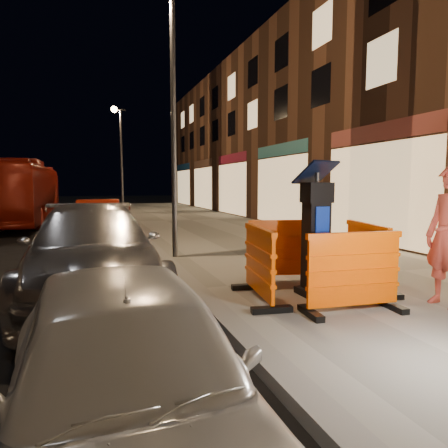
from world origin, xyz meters
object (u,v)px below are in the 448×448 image
object	(u,v)px
bus_doubledecker	(22,225)
barrier_back	(287,250)
barrier_front	(354,273)
car_red	(99,239)
barrier_kerbside	(259,264)
parking_kiosk	(316,232)
barrier_bldgside	(366,256)
car_silver	(94,295)

from	to	relation	value
bus_doubledecker	barrier_back	bearing A→B (deg)	-65.16
barrier_front	car_red	world-z (taller)	barrier_front
barrier_front	barrier_kerbside	distance (m)	1.34
barrier_front	barrier_back	world-z (taller)	same
parking_kiosk	car_red	xyz separation A→B (m)	(-3.01, 8.95, -1.12)
barrier_back	barrier_bldgside	size ratio (longest dim) A/B	1.00
barrier_bldgside	parking_kiosk	bearing A→B (deg)	101.53
car_silver	bus_doubledecker	bearing A→B (deg)	102.16
bus_doubledecker	barrier_kerbside	bearing A→B (deg)	-69.66
car_red	bus_doubledecker	xyz separation A→B (m)	(-3.27, 6.12, 0.00)
barrier_bldgside	car_red	size ratio (longest dim) A/B	0.34
car_silver	barrier_back	bearing A→B (deg)	-12.14
barrier_back	barrier_kerbside	size ratio (longest dim) A/B	1.00
barrier_bldgside	car_silver	size ratio (longest dim) A/B	0.27
car_red	parking_kiosk	bearing A→B (deg)	-70.45
car_red	barrier_bldgside	bearing A→B (deg)	-65.18
barrier_bldgside	car_silver	xyz separation A→B (m)	(-4.23, 1.63, -0.69)
parking_kiosk	car_silver	distance (m)	3.83
barrier_front	barrier_bldgside	world-z (taller)	same
barrier_back	barrier_bldgside	xyz separation A→B (m)	(0.95, -0.95, 0.00)
barrier_front	barrier_kerbside	bearing A→B (deg)	139.53
bus_doubledecker	parking_kiosk	bearing A→B (deg)	-66.52
barrier_kerbside	bus_doubledecker	world-z (taller)	bus_doubledecker
barrier_front	barrier_kerbside	size ratio (longest dim) A/B	1.00
car_silver	car_red	world-z (taller)	car_silver
barrier_front	bus_doubledecker	bearing A→B (deg)	115.95
barrier_front	barrier_kerbside	world-z (taller)	same
barrier_front	car_silver	bearing A→B (deg)	146.35
parking_kiosk	car_silver	bearing A→B (deg)	163.11
barrier_bldgside	bus_doubledecker	bearing A→B (deg)	37.17
car_silver	car_red	size ratio (longest dim) A/B	1.28
barrier_bldgside	barrier_kerbside	bearing A→B (deg)	101.53
parking_kiosk	bus_doubledecker	size ratio (longest dim) A/B	0.19
car_silver	car_red	bearing A→B (deg)	87.47
barrier_kerbside	car_red	world-z (taller)	barrier_kerbside
car_silver	parking_kiosk	bearing A→B (deg)	-26.85
barrier_front	barrier_bldgside	distance (m)	1.34
barrier_back	parking_kiosk	bearing A→B (deg)	-77.47
barrier_bldgside	bus_doubledecker	world-z (taller)	bus_doubledecker
barrier_front	car_silver	distance (m)	4.23
barrier_front	car_red	bearing A→B (deg)	111.46
parking_kiosk	barrier_kerbside	distance (m)	1.04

